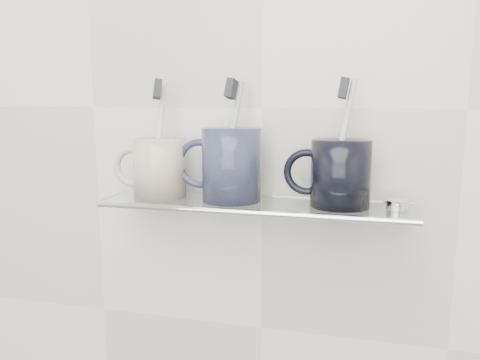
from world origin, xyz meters
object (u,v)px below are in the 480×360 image
(mug_right, at_px, (340,173))
(shelf_glass, at_px, (254,205))
(mug_center, at_px, (231,165))
(mug_left, at_px, (160,168))

(mug_right, bearing_deg, shelf_glass, -154.03)
(mug_center, bearing_deg, mug_right, 0.17)
(shelf_glass, distance_m, mug_left, 0.17)
(mug_left, height_order, mug_center, mug_center)
(shelf_glass, relative_size, mug_center, 4.22)
(mug_center, distance_m, mug_right, 0.17)
(mug_left, relative_size, mug_center, 0.83)
(mug_center, relative_size, mug_right, 1.15)
(mug_left, bearing_deg, shelf_glass, 6.15)
(mug_left, distance_m, mug_center, 0.13)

